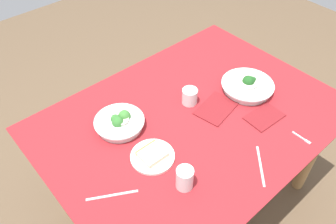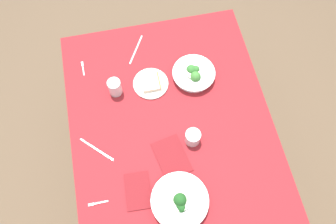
% 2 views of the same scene
% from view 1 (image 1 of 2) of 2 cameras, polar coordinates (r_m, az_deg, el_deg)
% --- Properties ---
extents(ground_plane, '(6.00, 6.00, 0.00)m').
position_cam_1_polar(ground_plane, '(2.26, 3.18, -14.04)').
color(ground_plane, brown).
extents(dining_table, '(1.46, 1.08, 0.74)m').
position_cam_1_polar(dining_table, '(1.75, 3.99, -3.14)').
color(dining_table, maroon).
rests_on(dining_table, ground_plane).
extents(broccoli_bowl_far, '(0.28, 0.28, 0.09)m').
position_cam_1_polar(broccoli_bowl_far, '(1.85, 13.29, 4.34)').
color(broccoli_bowl_far, white).
rests_on(broccoli_bowl_far, dining_table).
extents(broccoli_bowl_near, '(0.24, 0.24, 0.08)m').
position_cam_1_polar(broccoli_bowl_near, '(1.63, -8.15, -1.77)').
color(broccoli_bowl_near, white).
rests_on(broccoli_bowl_near, dining_table).
extents(bread_side_plate, '(0.20, 0.20, 0.04)m').
position_cam_1_polar(bread_side_plate, '(1.50, -2.67, -7.33)').
color(bread_side_plate, silver).
rests_on(bread_side_plate, dining_table).
extents(water_glass_center, '(0.07, 0.07, 0.10)m').
position_cam_1_polar(water_glass_center, '(1.39, 2.83, -11.10)').
color(water_glass_center, silver).
rests_on(water_glass_center, dining_table).
extents(water_glass_side, '(0.08, 0.08, 0.08)m').
position_cam_1_polar(water_glass_side, '(1.73, 3.68, 2.67)').
color(water_glass_side, silver).
rests_on(water_glass_side, dining_table).
extents(fork_by_far_bowl, '(0.01, 0.10, 0.00)m').
position_cam_1_polar(fork_by_far_bowl, '(1.70, 21.72, -4.14)').
color(fork_by_far_bowl, '#B7B7BC').
rests_on(fork_by_far_bowl, dining_table).
extents(table_knife_left, '(0.19, 0.11, 0.00)m').
position_cam_1_polar(table_knife_left, '(1.42, -9.40, -13.72)').
color(table_knife_left, '#B7B7BC').
rests_on(table_knife_left, dining_table).
extents(table_knife_right, '(0.16, 0.16, 0.00)m').
position_cam_1_polar(table_knife_right, '(1.53, 15.35, -8.75)').
color(table_knife_right, '#B7B7BC').
rests_on(table_knife_right, dining_table).
extents(napkin_folded_upper, '(0.24, 0.19, 0.01)m').
position_cam_1_polar(napkin_folded_upper, '(1.73, 8.17, 0.64)').
color(napkin_folded_upper, maroon).
rests_on(napkin_folded_upper, dining_table).
extents(napkin_folded_lower, '(0.19, 0.13, 0.01)m').
position_cam_1_polar(napkin_folded_lower, '(1.74, 15.94, -0.77)').
color(napkin_folded_lower, maroon).
rests_on(napkin_folded_lower, dining_table).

